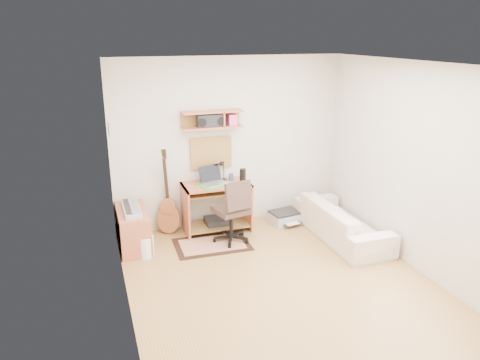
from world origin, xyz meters
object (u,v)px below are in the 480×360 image
object	(u,v)px
cabinet	(133,228)
task_chair	(231,210)
printer	(285,217)
desk	(217,207)
sofa	(342,215)

from	to	relation	value
cabinet	task_chair	bearing A→B (deg)	-11.56
task_chair	printer	distance (m)	1.17
printer	task_chair	bearing A→B (deg)	-168.51
desk	printer	bearing A→B (deg)	-3.28
printer	sofa	xyz separation A→B (m)	(0.56, -0.79, 0.27)
task_chair	cabinet	size ratio (longest dim) A/B	1.08
desk	printer	xyz separation A→B (m)	(1.11, -0.06, -0.29)
cabinet	printer	distance (m)	2.41
task_chair	sofa	world-z (taller)	task_chair
task_chair	cabinet	distance (m)	1.41
desk	printer	size ratio (longest dim) A/B	2.11
desk	cabinet	distance (m)	1.30
task_chair	sofa	bearing A→B (deg)	-27.14
desk	task_chair	distance (m)	0.48
desk	task_chair	xyz separation A→B (m)	(0.09, -0.45, 0.11)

